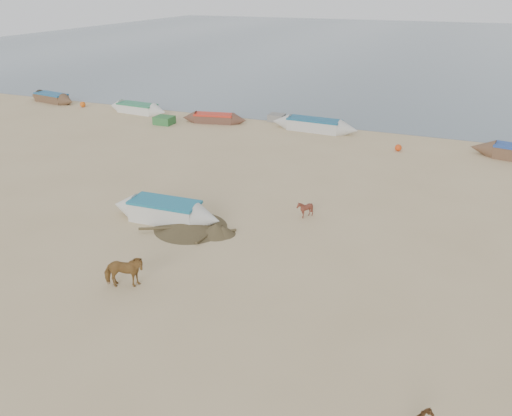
{
  "coord_description": "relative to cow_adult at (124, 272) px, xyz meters",
  "views": [
    {
      "loc": [
        7.5,
        -14.51,
        10.07
      ],
      "look_at": [
        0.0,
        4.0,
        1.0
      ],
      "focal_mm": 35.0,
      "sensor_mm": 36.0,
      "label": 1
    }
  ],
  "objects": [
    {
      "name": "calf_front",
      "position": [
        4.29,
        8.07,
        -0.21
      ],
      "size": [
        0.91,
        0.85,
        0.85
      ],
      "primitive_type": "imported",
      "rotation": [
        0.0,
        0.0,
        -1.32
      ],
      "color": "maroon",
      "rests_on": "ground"
    },
    {
      "name": "sea",
      "position": [
        2.61,
        84.14,
        -0.63
      ],
      "size": [
        160.0,
        160.0,
        0.0
      ],
      "primitive_type": "plane",
      "color": "slate",
      "rests_on": "ground"
    },
    {
      "name": "near_canoe",
      "position": [
        -1.54,
        5.28,
        -0.14
      ],
      "size": [
        5.48,
        1.53,
        1.0
      ],
      "primitive_type": null,
      "rotation": [
        0.0,
        0.0,
        0.04
      ],
      "color": "silver",
      "rests_on": "ground"
    },
    {
      "name": "cow_adult",
      "position": [
        0.0,
        0.0,
        0.0
      ],
      "size": [
        1.65,
        1.23,
        1.27
      ],
      "primitive_type": "imported",
      "rotation": [
        0.0,
        0.0,
        1.99
      ],
      "color": "brown",
      "rests_on": "ground"
    },
    {
      "name": "beach_clutter",
      "position": [
        6.48,
        22.33,
        -0.33
      ],
      "size": [
        44.38,
        5.27,
        0.64
      ],
      "color": "#306B35",
      "rests_on": "ground"
    },
    {
      "name": "waterline_canoes",
      "position": [
        -1.12,
        22.11,
        -0.22
      ],
      "size": [
        50.41,
        4.48,
        0.9
      ],
      "color": "brown",
      "rests_on": "ground"
    },
    {
      "name": "ground",
      "position": [
        2.61,
        2.14,
        -0.63
      ],
      "size": [
        140.0,
        140.0,
        0.0
      ],
      "primitive_type": "plane",
      "color": "tan",
      "rests_on": "ground"
    },
    {
      "name": "debris_pile",
      "position": [
        -0.15,
        5.11,
        -0.38
      ],
      "size": [
        4.08,
        4.08,
        0.51
      ],
      "primitive_type": "cone",
      "rotation": [
        0.0,
        0.0,
        0.28
      ],
      "color": "brown",
      "rests_on": "ground"
    }
  ]
}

